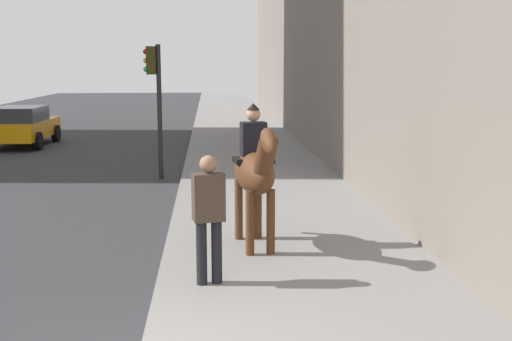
{
  "coord_description": "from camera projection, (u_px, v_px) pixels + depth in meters",
  "views": [
    {
      "loc": [
        -5.23,
        -0.73,
        2.97
      ],
      "look_at": [
        4.0,
        -1.41,
        1.4
      ],
      "focal_mm": 44.36,
      "sensor_mm": 36.0,
      "label": 1
    }
  ],
  "objects": [
    {
      "name": "traffic_light_near_curb",
      "position": [
        155.0,
        89.0,
        16.04
      ],
      "size": [
        0.2,
        0.44,
        3.44
      ],
      "color": "black",
      "rests_on": "ground"
    },
    {
      "name": "car_near_lane",
      "position": [
        22.0,
        125.0,
        22.82
      ],
      "size": [
        3.99,
        2.03,
        1.44
      ],
      "rotation": [
        0.0,
        0.0,
        -0.02
      ],
      "color": "orange",
      "rests_on": "ground"
    },
    {
      "name": "pedestrian_greeting",
      "position": [
        209.0,
        211.0,
        8.13
      ],
      "size": [
        0.33,
        0.44,
        1.7
      ],
      "rotation": [
        0.0,
        0.0,
        0.19
      ],
      "color": "black",
      "rests_on": "sidewalk_slab"
    },
    {
      "name": "mounted_horse_near",
      "position": [
        255.0,
        170.0,
        9.72
      ],
      "size": [
        2.15,
        0.76,
        2.25
      ],
      "rotation": [
        0.0,
        0.0,
        3.28
      ],
      "color": "#4C2B16",
      "rests_on": "sidewalk_slab"
    }
  ]
}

